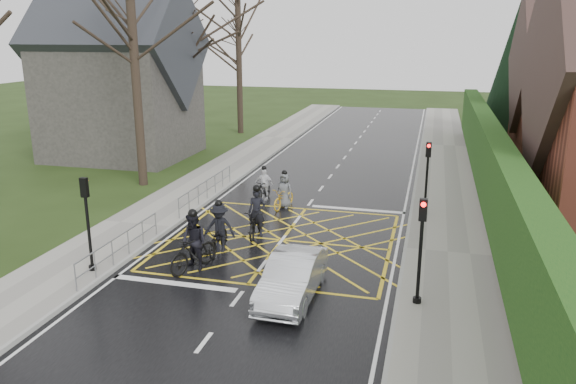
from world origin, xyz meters
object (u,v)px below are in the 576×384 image
at_px(cyclist_rear, 256,219).
at_px(cyclist_lead, 284,195).
at_px(car, 292,277).
at_px(cyclist_front, 264,188).
at_px(cyclist_back, 193,247).
at_px(cyclist_mid, 219,233).

bearing_deg(cyclist_rear, cyclist_lead, 82.69).
bearing_deg(car, cyclist_lead, 107.13).
bearing_deg(cyclist_front, cyclist_lead, -31.51).
height_order(cyclist_back, cyclist_front, cyclist_back).
xyz_separation_m(cyclist_rear, cyclist_back, (-0.98, -3.65, 0.14)).
relative_size(cyclist_rear, cyclist_mid, 1.04).
xyz_separation_m(cyclist_back, cyclist_lead, (1.09, 7.33, -0.20)).
height_order(cyclist_front, cyclist_lead, cyclist_lead).
distance_m(cyclist_rear, cyclist_mid, 2.11).
distance_m(cyclist_back, cyclist_lead, 7.41).
height_order(cyclist_back, cyclist_mid, cyclist_back).
xyz_separation_m(cyclist_rear, car, (2.61, -4.77, -0.00)).
distance_m(cyclist_mid, cyclist_front, 6.59).
bearing_deg(cyclist_mid, cyclist_back, -102.52).
distance_m(cyclist_rear, cyclist_front, 4.73).
distance_m(cyclist_back, cyclist_mid, 1.69).
bearing_deg(cyclist_front, cyclist_rear, -70.91).
xyz_separation_m(cyclist_front, car, (3.72, -9.37, 0.04)).
distance_m(cyclist_front, car, 10.08).
xyz_separation_m(cyclist_rear, cyclist_mid, (-0.75, -1.98, 0.06)).
bearing_deg(car, cyclist_back, 163.28).
distance_m(cyclist_back, cyclist_front, 8.25).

